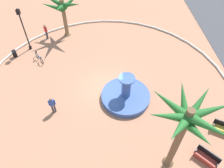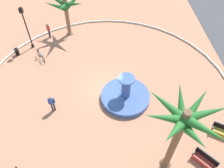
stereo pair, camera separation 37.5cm
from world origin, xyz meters
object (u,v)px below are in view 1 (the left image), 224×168
at_px(bench_west, 206,158).
at_px(person_cyclist_photo, 52,104).
at_px(lamppost, 23,26).
at_px(bicycle_red_frame, 39,57).
at_px(fountain, 126,96).
at_px(trash_bin, 14,53).
at_px(palm_tree_near_fountain, 62,7).
at_px(bench_east, 223,129).
at_px(person_cyclist_helmet, 46,31).
at_px(palm_tree_by_curb, 186,122).

height_order(bench_west, person_cyclist_photo, person_cyclist_photo).
relative_size(lamppost, bicycle_red_frame, 3.18).
xyz_separation_m(fountain, trash_bin, (-6.04, -10.49, 0.05)).
height_order(bench_west, lamppost, lamppost).
relative_size(trash_bin, bicycle_red_frame, 0.51).
xyz_separation_m(palm_tree_near_fountain, bench_east, (13.10, 12.38, -2.95)).
xyz_separation_m(person_cyclist_helmet, person_cyclist_photo, (9.93, 1.89, -0.00)).
bearing_deg(person_cyclist_photo, fountain, 99.95).
relative_size(fountain, trash_bin, 5.55).
bearing_deg(fountain, trash_bin, -119.95).
distance_m(palm_tree_near_fountain, palm_tree_by_curb, 17.15).
bearing_deg(person_cyclist_photo, palm_tree_near_fountain, 178.95).
distance_m(palm_tree_near_fountain, bench_west, 18.59).
relative_size(palm_tree_near_fountain, lamppost, 0.97).
relative_size(palm_tree_by_curb, bench_west, 4.13).
height_order(fountain, lamppost, lamppost).
bearing_deg(lamppost, bench_west, 47.34).
bearing_deg(bench_east, lamppost, -124.12).
relative_size(trash_bin, person_cyclist_photo, 0.44).
xyz_separation_m(palm_tree_near_fountain, bench_west, (15.14, 10.37, -2.95)).
height_order(bench_east, bench_west, same).
height_order(trash_bin, person_cyclist_photo, person_cyclist_photo).
distance_m(palm_tree_by_curb, trash_bin, 17.91).
bearing_deg(lamppost, bicycle_red_frame, 33.10).
height_order(palm_tree_by_curb, person_cyclist_photo, palm_tree_by_curb).
bearing_deg(person_cyclist_photo, trash_bin, -146.31).
distance_m(fountain, bench_east, 7.69).
xyz_separation_m(fountain, person_cyclist_photo, (1.01, -5.78, 0.60)).
bearing_deg(palm_tree_by_curb, palm_tree_near_fountain, -152.61).
distance_m(fountain, bench_west, 7.41).
relative_size(fountain, palm_tree_near_fountain, 0.92).
distance_m(lamppost, person_cyclist_helmet, 2.87).
relative_size(fountain, person_cyclist_helmet, 2.42).
bearing_deg(person_cyclist_photo, person_cyclist_helmet, -169.24).
distance_m(trash_bin, bicycle_red_frame, 2.67).
bearing_deg(bicycle_red_frame, trash_bin, -106.88).
bearing_deg(trash_bin, bicycle_red_frame, 73.12).
height_order(palm_tree_by_curb, person_cyclist_helmet, palm_tree_by_curb).
bearing_deg(bench_east, person_cyclist_helmet, -130.92).
relative_size(palm_tree_by_curb, person_cyclist_photo, 3.73).
distance_m(palm_tree_near_fountain, person_cyclist_helmet, 3.19).
bearing_deg(bench_west, bench_east, 135.47).
distance_m(lamppost, bicycle_red_frame, 3.26).
height_order(palm_tree_near_fountain, trash_bin, palm_tree_near_fountain).
bearing_deg(palm_tree_by_curb, bench_east, 114.45).
bearing_deg(lamppost, palm_tree_near_fountain, 122.06).
bearing_deg(palm_tree_near_fountain, bicycle_red_frame, -29.08).
bearing_deg(lamppost, person_cyclist_photo, 22.57).
relative_size(palm_tree_near_fountain, person_cyclist_helmet, 2.63).
xyz_separation_m(palm_tree_by_curb, bicycle_red_frame, (-10.94, -10.20, -4.57)).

